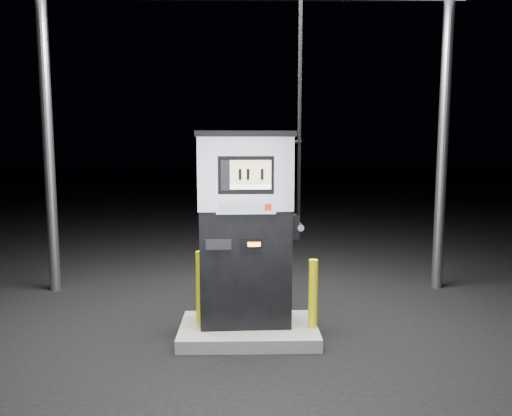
{
  "coord_description": "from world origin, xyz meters",
  "views": [
    {
      "loc": [
        -0.04,
        -5.63,
        2.24
      ],
      "look_at": [
        0.09,
        0.0,
        1.53
      ],
      "focal_mm": 35.0,
      "sensor_mm": 36.0,
      "label": 1
    }
  ],
  "objects": [
    {
      "name": "ground",
      "position": [
        0.0,
        0.0,
        0.0
      ],
      "size": [
        80.0,
        80.0,
        0.0
      ],
      "primitive_type": "plane",
      "color": "black",
      "rests_on": "ground"
    },
    {
      "name": "pump_island",
      "position": [
        0.0,
        0.0,
        0.07
      ],
      "size": [
        1.6,
        1.0,
        0.15
      ],
      "primitive_type": "cube",
      "color": "slate",
      "rests_on": "ground"
    },
    {
      "name": "fuel_dispenser",
      "position": [
        -0.03,
        0.1,
        1.3
      ],
      "size": [
        1.24,
        0.7,
        4.66
      ],
      "rotation": [
        0.0,
        0.0,
        0.03
      ],
      "color": "black",
      "rests_on": "pump_island"
    },
    {
      "name": "bollard_left",
      "position": [
        -0.55,
        -0.02,
        0.59
      ],
      "size": [
        0.13,
        0.13,
        0.89
      ],
      "primitive_type": "cylinder",
      "rotation": [
        0.0,
        0.0,
        0.08
      ],
      "color": "yellow",
      "rests_on": "pump_island"
    },
    {
      "name": "bollard_right",
      "position": [
        0.74,
        -0.09,
        0.55
      ],
      "size": [
        0.12,
        0.12,
        0.8
      ],
      "primitive_type": "cylinder",
      "rotation": [
        0.0,
        0.0,
        0.1
      ],
      "color": "yellow",
      "rests_on": "pump_island"
    }
  ]
}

